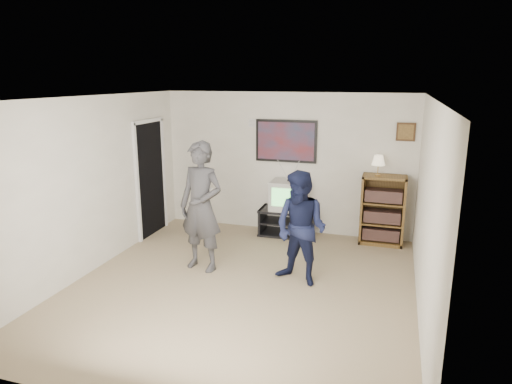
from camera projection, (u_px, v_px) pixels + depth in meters
The scene contains 13 objects.
room_shell at pixel (249, 191), 6.17m from camera, with size 4.51×5.00×2.51m.
media_stand at pixel (287, 222), 8.13m from camera, with size 0.96×0.55×0.48m.
crt_television at pixel (289, 195), 8.00m from camera, with size 0.61×0.51×0.51m, color #ACACA7, non-canonical shape.
bookshelf at pixel (383, 210), 7.63m from camera, with size 0.71×0.41×1.17m, color #543B19, non-canonical shape.
table_lamp at pixel (378, 165), 7.46m from camera, with size 0.21×0.21×0.34m, color beige, non-canonical shape.
person_tall at pixel (201, 207), 6.53m from camera, with size 0.69×0.45×1.89m, color #353538.
person_short at pixel (301, 228), 6.10m from camera, with size 0.76×0.59×1.56m, color #131734.
controller_left at pixel (210, 190), 6.70m from camera, with size 0.04×0.13×0.04m, color white.
controller_right at pixel (304, 206), 6.29m from camera, with size 0.04×0.12×0.04m, color white.
poster at pixel (286, 141), 8.04m from camera, with size 1.10×0.03×0.75m, color black.
air_vent at pixel (256, 123), 8.13m from camera, with size 0.28×0.02×0.14m, color white.
small_picture at pixel (406, 132), 7.42m from camera, with size 0.30×0.03×0.30m, color black.
doorway at pixel (150, 179), 8.03m from camera, with size 0.03×0.85×2.00m, color black.
Camera 1 is at (1.85, -5.34, 2.74)m, focal length 32.00 mm.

